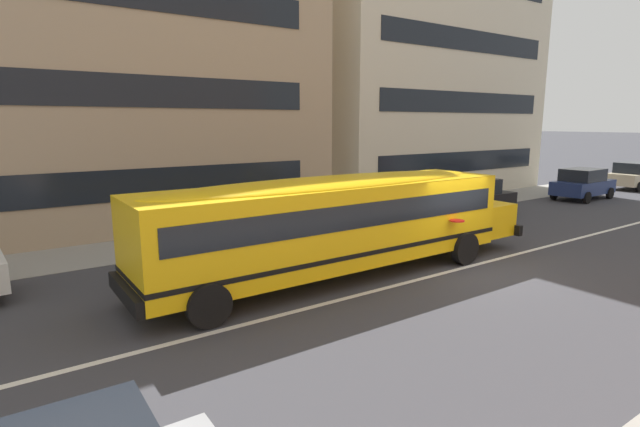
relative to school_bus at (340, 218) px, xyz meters
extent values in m
plane|color=#38383D|center=(3.26, -1.43, -1.60)|extent=(400.00, 400.00, 0.00)
cube|color=gray|center=(3.26, 6.06, -1.59)|extent=(120.00, 3.00, 0.01)
cube|color=silver|center=(3.26, -1.43, -1.59)|extent=(110.00, 0.16, 0.01)
cube|color=yellow|center=(-0.23, 0.00, -0.10)|extent=(10.28, 2.38, 2.05)
cube|color=yellow|center=(5.65, -0.03, -0.62)|extent=(1.50, 1.97, 1.03)
cube|color=black|center=(6.39, -0.03, -0.96)|extent=(0.20, 2.33, 0.34)
cube|color=black|center=(-5.44, 0.02, -0.96)|extent=(0.20, 2.33, 0.34)
cube|color=black|center=(-0.23, 0.00, 0.27)|extent=(9.66, 2.42, 0.60)
cube|color=black|center=(-0.23, 0.00, -0.71)|extent=(10.30, 2.41, 0.11)
ellipsoid|color=yellow|center=(-0.23, 0.00, 0.92)|extent=(9.86, 2.19, 0.34)
cylinder|color=red|center=(3.05, -1.35, -0.21)|extent=(0.41, 0.41, 0.03)
cylinder|color=black|center=(3.67, 1.15, -1.13)|extent=(0.93, 0.27, 0.93)
cylinder|color=black|center=(3.66, -1.18, -1.13)|extent=(0.93, 0.27, 0.93)
cylinder|color=black|center=(-4.13, 1.19, -1.13)|extent=(0.93, 0.27, 0.93)
cylinder|color=black|center=(-4.14, -1.15, -1.13)|extent=(0.93, 0.27, 0.93)
cube|color=#C1B28E|center=(25.42, 3.41, -0.95)|extent=(3.92, 1.76, 0.70)
cube|color=black|center=(25.27, 3.41, -0.28)|extent=(2.22, 1.59, 0.64)
cylinder|color=black|center=(26.73, 4.24, -1.30)|extent=(0.60, 0.19, 0.60)
cylinder|color=black|center=(24.13, 4.28, -1.30)|extent=(0.60, 0.19, 0.60)
cylinder|color=black|center=(24.10, 2.58, -1.30)|extent=(0.60, 0.19, 0.60)
cube|color=black|center=(9.92, 3.45, -0.95)|extent=(3.95, 1.82, 0.70)
cube|color=black|center=(9.77, 3.46, -0.28)|extent=(2.25, 1.63, 0.64)
cylinder|color=black|center=(11.25, 4.26, -1.30)|extent=(0.61, 0.20, 0.60)
cylinder|color=black|center=(11.19, 2.56, -1.30)|extent=(0.61, 0.20, 0.60)
cylinder|color=black|center=(8.65, 4.34, -1.30)|extent=(0.61, 0.20, 0.60)
cylinder|color=black|center=(8.59, 2.64, -1.30)|extent=(0.61, 0.20, 0.60)
cube|color=navy|center=(18.66, 3.12, -0.95)|extent=(3.96, 1.83, 0.70)
cube|color=black|center=(18.51, 3.12, -0.28)|extent=(2.25, 1.63, 0.64)
cylinder|color=black|center=(19.93, 4.02, -1.30)|extent=(0.61, 0.20, 0.60)
cylinder|color=black|center=(19.99, 2.32, -1.30)|extent=(0.61, 0.20, 0.60)
cylinder|color=black|center=(17.33, 3.93, -1.30)|extent=(0.61, 0.20, 0.60)
cylinder|color=black|center=(17.39, 2.23, -1.30)|extent=(0.61, 0.20, 0.60)
cube|color=tan|center=(-5.40, 12.42, 4.80)|extent=(21.28, 9.74, 12.80)
cube|color=black|center=(-5.40, 7.54, 0.32)|extent=(17.88, 0.04, 1.10)
cube|color=black|center=(-5.40, 7.54, 3.52)|extent=(17.88, 0.04, 1.10)
cube|color=beige|center=(14.26, 12.58, 8.00)|extent=(14.93, 10.05, 19.20)
cube|color=black|center=(14.26, 7.54, 0.32)|extent=(12.54, 0.04, 1.10)
cube|color=black|center=(14.26, 7.54, 3.52)|extent=(12.54, 0.04, 1.10)
cube|color=black|center=(14.26, 7.54, 6.72)|extent=(12.54, 0.04, 1.10)
camera|label=1|loc=(-7.50, -9.92, 2.47)|focal=27.08mm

